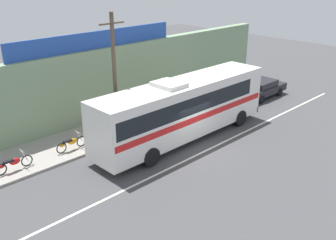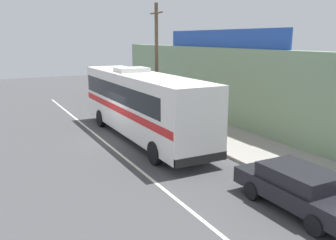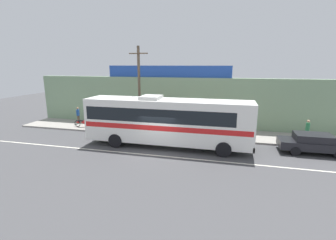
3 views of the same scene
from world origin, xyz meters
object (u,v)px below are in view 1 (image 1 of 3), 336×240
motorcycle_red (13,163)px  pedestrian_far_left (159,99)px  intercity_bus (183,107)px  pedestrian_by_curb (237,77)px  motorcycle_purple (71,143)px  utility_pole (115,77)px  parked_car (262,88)px

motorcycle_red → pedestrian_far_left: (10.88, 0.92, 0.54)m
intercity_bus → pedestrian_by_curb: (10.48, 3.67, -0.95)m
motorcycle_purple → motorcycle_red: same height
utility_pole → motorcycle_purple: 4.39m
pedestrian_by_curb → pedestrian_far_left: bearing=177.8°
utility_pole → intercity_bus: bearing=-39.4°
motorcycle_purple → utility_pole: bearing=-14.4°
utility_pole → motorcycle_purple: size_ratio=3.90×
motorcycle_red → pedestrian_by_curb: pedestrian_by_curb is taller
intercity_bus → utility_pole: utility_pole is taller
parked_car → pedestrian_by_curb: 2.62m
motorcycle_red → pedestrian_far_left: bearing=4.8°
motorcycle_red → utility_pole: bearing=-6.2°
motorcycle_red → motorcycle_purple: bearing=0.8°
intercity_bus → parked_car: (10.21, 1.09, -1.33)m
motorcycle_purple → pedestrian_far_left: size_ratio=1.13×
parked_car → motorcycle_red: bearing=174.1°
pedestrian_far_left → pedestrian_by_curb: 8.61m
parked_car → pedestrian_by_curb: size_ratio=2.71×
intercity_bus → motorcycle_red: bearing=161.1°
utility_pole → parked_car: bearing=-5.8°
intercity_bus → motorcycle_red: 9.63m
utility_pole → motorcycle_red: utility_pole is taller
motorcycle_red → intercity_bus: bearing=-18.9°
motorcycle_red → pedestrian_by_curb: (19.48, 0.59, 0.55)m
motorcycle_red → pedestrian_far_left: 10.93m
intercity_bus → utility_pole: 4.28m
utility_pole → pedestrian_by_curb: bearing=5.3°
utility_pole → pedestrian_far_left: 5.83m
parked_car → pedestrian_by_curb: pedestrian_by_curb is taller
pedestrian_far_left → pedestrian_by_curb: bearing=-2.2°
parked_car → motorcycle_red: parked_car is taller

